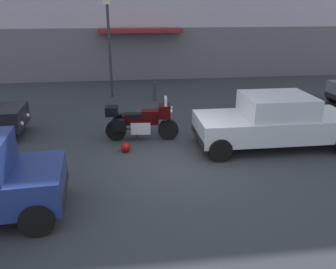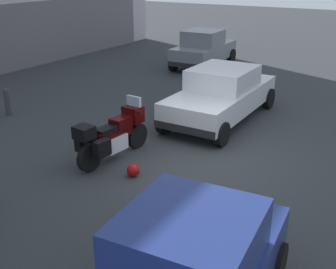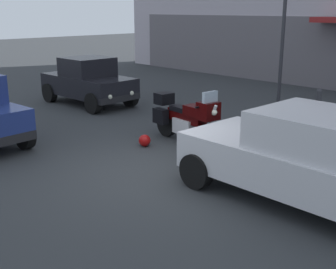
{
  "view_description": "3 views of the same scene",
  "coord_description": "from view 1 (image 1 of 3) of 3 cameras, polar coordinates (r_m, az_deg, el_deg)",
  "views": [
    {
      "loc": [
        -1.44,
        -8.29,
        3.98
      ],
      "look_at": [
        -0.34,
        0.35,
        0.7
      ],
      "focal_mm": 37.1,
      "sensor_mm": 36.0,
      "label": 1
    },
    {
      "loc": [
        -8.06,
        -3.88,
        4.24
      ],
      "look_at": [
        -0.44,
        0.7,
        0.67
      ],
      "focal_mm": 44.9,
      "sensor_mm": 36.0,
      "label": 2
    },
    {
      "loc": [
        5.97,
        -5.37,
        3.09
      ],
      "look_at": [
        -0.08,
        0.38,
        0.69
      ],
      "focal_mm": 46.81,
      "sensor_mm": 36.0,
      "label": 3
    }
  ],
  "objects": [
    {
      "name": "ground_plane",
      "position": [
        9.31,
        2.35,
        -4.71
      ],
      "size": [
        80.0,
        80.0,
        0.0
      ],
      "primitive_type": "plane",
      "color": "#2D3033"
    },
    {
      "name": "motorcycle",
      "position": [
        10.7,
        -4.54,
        2.26
      ],
      "size": [
        2.26,
        0.83,
        1.36
      ],
      "rotation": [
        0.0,
        0.0,
        -0.09
      ],
      "color": "black",
      "rests_on": "ground"
    },
    {
      "name": "helmet",
      "position": [
        10.01,
        -6.94,
        -2.09
      ],
      "size": [
        0.28,
        0.28,
        0.28
      ],
      "primitive_type": "sphere",
      "color": "#990C0C",
      "rests_on": "ground"
    },
    {
      "name": "car_sedan_far",
      "position": [
        10.59,
        17.02,
        2.12
      ],
      "size": [
        4.58,
        1.92,
        1.56
      ],
      "rotation": [
        0.0,
        0.0,
        -0.0
      ],
      "color": "silver",
      "rests_on": "ground"
    },
    {
      "name": "streetlamp_curbside",
      "position": [
        15.57,
        -9.69,
        15.27
      ],
      "size": [
        0.28,
        0.94,
        4.21
      ],
      "color": "#2D2D33",
      "rests_on": "ground"
    },
    {
      "name": "bollard_curbside",
      "position": [
        15.32,
        -2.26,
        7.29
      ],
      "size": [
        0.16,
        0.16,
        0.86
      ],
      "color": "#333338",
      "rests_on": "ground"
    }
  ]
}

